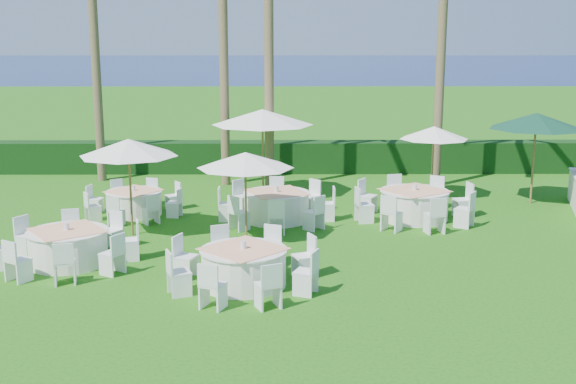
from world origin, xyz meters
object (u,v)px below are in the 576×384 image
(banquet_table_d, at_px, (134,202))
(umbrella_b, at_px, (245,160))
(banquet_table_e, at_px, (277,205))
(banquet_table_a, at_px, (68,246))
(banquet_table_f, at_px, (414,204))
(umbrella_d, at_px, (434,133))
(umbrella_c, at_px, (263,117))
(umbrella_a, at_px, (129,148))
(umbrella_green, at_px, (536,121))
(banquet_table_b, at_px, (244,266))

(banquet_table_d, distance_m, umbrella_b, 4.75)
(banquet_table_e, bearing_deg, banquet_table_a, -140.35)
(banquet_table_f, distance_m, umbrella_d, 3.44)
(banquet_table_a, height_order, umbrella_d, umbrella_d)
(banquet_table_a, height_order, banquet_table_f, banquet_table_f)
(banquet_table_e, bearing_deg, umbrella_c, 98.67)
(umbrella_a, bearing_deg, umbrella_green, 16.93)
(banquet_table_b, xyz_separation_m, umbrella_green, (8.77, 7.67, 2.20))
(banquet_table_f, height_order, umbrella_d, umbrella_d)
(banquet_table_b, xyz_separation_m, umbrella_d, (5.74, 8.41, 1.74))
(banquet_table_f, distance_m, umbrella_b, 5.49)
(banquet_table_e, bearing_deg, umbrella_d, 29.37)
(banquet_table_b, bearing_deg, banquet_table_a, 160.02)
(banquet_table_f, bearing_deg, umbrella_b, -156.12)
(umbrella_d, bearing_deg, banquet_table_e, -150.63)
(umbrella_b, xyz_separation_m, umbrella_c, (0.31, 5.14, 0.53))
(banquet_table_b, relative_size, banquet_table_e, 0.95)
(umbrella_b, height_order, umbrella_c, umbrella_c)
(umbrella_b, distance_m, umbrella_c, 5.18)
(banquet_table_f, height_order, umbrella_a, umbrella_a)
(banquet_table_e, distance_m, umbrella_green, 8.66)
(banquet_table_a, height_order, umbrella_a, umbrella_a)
(banquet_table_d, bearing_deg, banquet_table_a, -97.27)
(umbrella_green, bearing_deg, banquet_table_f, -153.55)
(banquet_table_a, distance_m, banquet_table_b, 4.46)
(banquet_table_b, distance_m, umbrella_d, 10.33)
(banquet_table_e, bearing_deg, umbrella_green, 14.65)
(umbrella_a, relative_size, umbrella_d, 1.09)
(umbrella_c, bearing_deg, banquet_table_b, -91.26)
(umbrella_green, bearing_deg, banquet_table_e, -165.35)
(umbrella_c, bearing_deg, umbrella_d, -2.49)
(banquet_table_f, bearing_deg, umbrella_green, 26.45)
(banquet_table_f, bearing_deg, umbrella_d, 68.83)
(banquet_table_a, xyz_separation_m, banquet_table_d, (0.60, 4.72, -0.05))
(banquet_table_a, relative_size, umbrella_a, 1.26)
(umbrella_d, bearing_deg, banquet_table_d, -166.94)
(banquet_table_e, relative_size, banquet_table_f, 0.96)
(banquet_table_a, xyz_separation_m, banquet_table_f, (8.86, 4.10, 0.03))
(banquet_table_b, height_order, umbrella_green, umbrella_green)
(banquet_table_a, bearing_deg, umbrella_d, 34.71)
(umbrella_d, bearing_deg, banquet_table_b, -124.33)
(umbrella_a, xyz_separation_m, umbrella_d, (8.95, 4.38, -0.21))
(banquet_table_a, bearing_deg, banquet_table_b, -19.98)
(umbrella_c, bearing_deg, banquet_table_e, -81.33)
(banquet_table_a, height_order, umbrella_green, umbrella_green)
(banquet_table_b, bearing_deg, banquet_table_f, 50.34)
(banquet_table_b, relative_size, umbrella_b, 1.27)
(banquet_table_d, relative_size, umbrella_green, 1.00)
(banquet_table_d, distance_m, umbrella_c, 5.03)
(umbrella_c, bearing_deg, banquet_table_f, -34.04)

